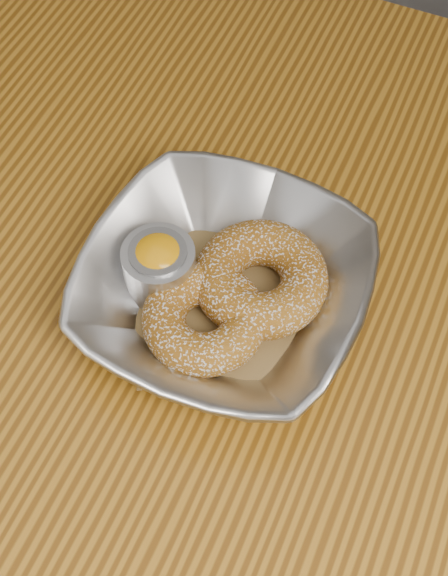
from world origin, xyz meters
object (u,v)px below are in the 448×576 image
at_px(table, 124,306).
at_px(donut_front, 204,319).
at_px(donut_back, 261,278).
at_px(ramekin, 159,266).
at_px(serving_bowl, 224,290).

height_order(table, donut_front, donut_front).
bearing_deg(table, donut_front, -22.84).
bearing_deg(donut_back, donut_front, -117.56).
xyz_separation_m(donut_front, ramekin, (-0.05, 0.03, 0.01)).
bearing_deg(table, serving_bowl, -8.03).
bearing_deg(ramekin, donut_back, 18.11).
bearing_deg(ramekin, table, 160.53).
relative_size(donut_back, ramekin, 1.84).
height_order(donut_back, ramekin, ramekin).
height_order(donut_back, donut_front, donut_back).
distance_m(serving_bowl, donut_front, 0.03).
relative_size(table, donut_back, 11.15).
relative_size(donut_back, donut_front, 1.10).
relative_size(serving_bowl, donut_back, 2.08).
distance_m(serving_bowl, donut_back, 0.03).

